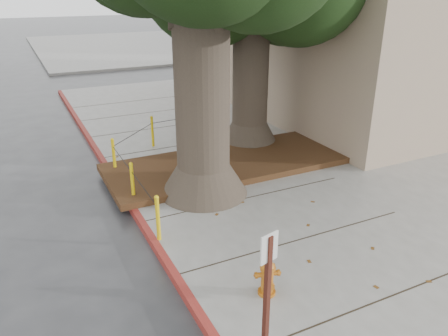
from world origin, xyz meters
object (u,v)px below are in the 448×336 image
object	(u,v)px
car_silver	(202,57)
car_red	(284,57)
signpost	(266,316)
fire_hydrant	(267,276)

from	to	relation	value
car_silver	car_red	size ratio (longest dim) A/B	0.96
signpost	car_silver	size ratio (longest dim) A/B	0.73
car_silver	fire_hydrant	bearing A→B (deg)	154.63
signpost	car_silver	xyz separation A→B (m)	(8.93, 22.31, -0.92)
signpost	car_silver	world-z (taller)	signpost
fire_hydrant	car_red	bearing A→B (deg)	71.00
signpost	fire_hydrant	bearing A→B (deg)	43.02
fire_hydrant	car_red	distance (m)	21.82
car_red	car_silver	bearing A→B (deg)	51.74
fire_hydrant	car_silver	world-z (taller)	car_silver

